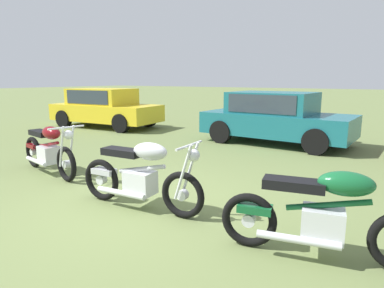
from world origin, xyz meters
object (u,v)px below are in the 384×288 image
(car_yellow, at_px, (104,106))
(motorcycle_silver, at_px, (140,175))
(motorcycle_green, at_px, (324,214))
(car_teal, at_px, (275,115))
(motorcycle_maroon, at_px, (48,150))

(car_yellow, bearing_deg, motorcycle_silver, -44.48)
(motorcycle_green, bearing_deg, car_yellow, 136.77)
(motorcycle_green, distance_m, car_yellow, 10.51)
(motorcycle_green, relative_size, car_yellow, 0.47)
(motorcycle_green, xyz_separation_m, car_teal, (-2.51, 5.79, 0.32))
(motorcycle_maroon, height_order, car_teal, car_teal)
(motorcycle_silver, bearing_deg, motorcycle_maroon, 167.38)
(motorcycle_maroon, relative_size, car_yellow, 0.48)
(car_teal, bearing_deg, motorcycle_silver, -86.51)
(motorcycle_silver, height_order, car_teal, car_teal)
(motorcycle_maroon, distance_m, car_yellow, 6.39)
(motorcycle_silver, distance_m, motorcycle_green, 2.43)
(motorcycle_maroon, height_order, motorcycle_green, same)
(motorcycle_maroon, height_order, car_yellow, car_yellow)
(motorcycle_green, height_order, car_teal, car_teal)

